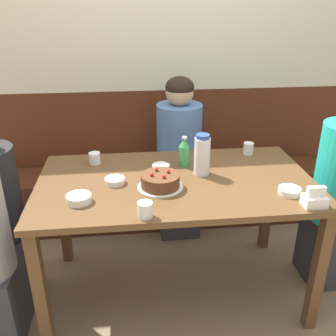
# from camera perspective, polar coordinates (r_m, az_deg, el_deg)

# --- Properties ---
(ground_plane) EXTENTS (12.00, 12.00, 0.00)m
(ground_plane) POSITION_cam_1_polar(r_m,az_deg,el_deg) (2.53, 1.02, -17.82)
(ground_plane) COLOR #846B51
(back_wall) EXTENTS (4.80, 0.04, 2.50)m
(back_wall) POSITION_cam_1_polar(r_m,az_deg,el_deg) (2.95, -1.49, 15.67)
(back_wall) COLOR #4C2314
(back_wall) RESTS_ON ground_plane
(bench_seat) EXTENTS (2.65, 0.38, 0.45)m
(bench_seat) POSITION_cam_1_polar(r_m,az_deg,el_deg) (3.07, -0.92, -4.28)
(bench_seat) COLOR #472314
(bench_seat) RESTS_ON ground_plane
(dining_table) EXTENTS (1.53, 0.86, 0.78)m
(dining_table) POSITION_cam_1_polar(r_m,az_deg,el_deg) (2.13, 1.16, -3.97)
(dining_table) COLOR brown
(dining_table) RESTS_ON ground_plane
(birthday_cake) EXTENTS (0.24, 0.24, 0.09)m
(birthday_cake) POSITION_cam_1_polar(r_m,az_deg,el_deg) (1.98, -1.19, -2.01)
(birthday_cake) COLOR white
(birthday_cake) RESTS_ON dining_table
(water_pitcher) EXTENTS (0.09, 0.09, 0.24)m
(water_pitcher) POSITION_cam_1_polar(r_m,az_deg,el_deg) (2.12, 5.22, 1.99)
(water_pitcher) COLOR white
(water_pitcher) RESTS_ON dining_table
(soju_bottle) EXTENTS (0.06, 0.06, 0.18)m
(soju_bottle) POSITION_cam_1_polar(r_m,az_deg,el_deg) (2.23, 2.47, 2.42)
(soju_bottle) COLOR #388E4C
(soju_bottle) RESTS_ON dining_table
(napkin_holder) EXTENTS (0.11, 0.08, 0.11)m
(napkin_holder) POSITION_cam_1_polar(r_m,az_deg,el_deg) (1.94, 21.46, -4.43)
(napkin_holder) COLOR white
(napkin_holder) RESTS_ON dining_table
(bowl_soup_white) EXTENTS (0.11, 0.11, 0.03)m
(bowl_soup_white) POSITION_cam_1_polar(r_m,az_deg,el_deg) (2.05, -8.09, -1.93)
(bowl_soup_white) COLOR white
(bowl_soup_white) RESTS_ON dining_table
(bowl_rice_small) EXTENTS (0.12, 0.12, 0.03)m
(bowl_rice_small) POSITION_cam_1_polar(r_m,az_deg,el_deg) (2.03, 18.02, -3.34)
(bowl_rice_small) COLOR white
(bowl_rice_small) RESTS_ON dining_table
(bowl_side_dish) EXTENTS (0.12, 0.12, 0.04)m
(bowl_side_dish) POSITION_cam_1_polar(r_m,az_deg,el_deg) (1.90, -13.42, -4.55)
(bowl_side_dish) COLOR white
(bowl_side_dish) RESTS_ON dining_table
(bowl_sauce_shallow) EXTENTS (0.10, 0.10, 0.03)m
(bowl_sauce_shallow) POSITION_cam_1_polar(r_m,az_deg,el_deg) (2.20, -1.11, 0.14)
(bowl_sauce_shallow) COLOR white
(bowl_sauce_shallow) RESTS_ON dining_table
(glass_water_tall) EXTENTS (0.07, 0.07, 0.07)m
(glass_water_tall) POSITION_cam_1_polar(r_m,az_deg,el_deg) (2.31, -11.11, 1.46)
(glass_water_tall) COLOR silver
(glass_water_tall) RESTS_ON dining_table
(glass_tumbler_short) EXTENTS (0.06, 0.06, 0.08)m
(glass_tumbler_short) POSITION_cam_1_polar(r_m,az_deg,el_deg) (2.47, 12.14, 2.93)
(glass_tumbler_short) COLOR silver
(glass_tumbler_short) RESTS_ON dining_table
(glass_shot_small) EXTENTS (0.07, 0.07, 0.08)m
(glass_shot_small) POSITION_cam_1_polar(r_m,az_deg,el_deg) (1.73, -3.52, -6.37)
(glass_shot_small) COLOR silver
(glass_shot_small) RESTS_ON dining_table
(person_pale_blue_shirt) EXTENTS (0.33, 0.34, 1.22)m
(person_pale_blue_shirt) POSITION_cam_1_polar(r_m,az_deg,el_deg) (2.80, 1.65, 0.95)
(person_pale_blue_shirt) COLOR #33333D
(person_pale_blue_shirt) RESTS_ON ground_plane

